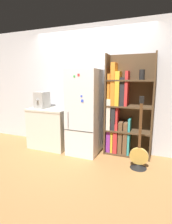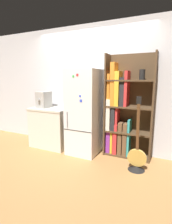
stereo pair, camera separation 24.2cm
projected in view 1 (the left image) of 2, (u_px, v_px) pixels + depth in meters
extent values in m
plane|color=#A87542|center=(82.00, 154.00, 3.55)|extent=(16.00, 16.00, 0.00)
cube|color=silver|center=(91.00, 88.00, 3.74)|extent=(8.00, 0.05, 2.60)
cube|color=silver|center=(85.00, 112.00, 3.51)|extent=(0.60, 0.65, 1.68)
cube|color=#333333|center=(78.00, 131.00, 3.27)|extent=(0.58, 0.01, 0.01)
cube|color=#B2B2B7|center=(68.00, 120.00, 3.29)|extent=(0.02, 0.02, 0.30)
cube|color=red|center=(79.00, 75.00, 3.07)|extent=(0.04, 0.01, 0.04)
cube|color=blue|center=(81.00, 96.00, 3.12)|extent=(0.03, 0.01, 0.03)
cube|color=green|center=(74.00, 76.00, 3.10)|extent=(0.04, 0.01, 0.04)
cube|color=blue|center=(82.00, 101.00, 3.13)|extent=(0.05, 0.01, 0.05)
cube|color=#4C3823|center=(107.00, 105.00, 3.49)|extent=(0.03, 0.32, 1.96)
cube|color=#4C3823|center=(153.00, 108.00, 3.18)|extent=(0.03, 0.32, 1.96)
cube|color=#4C3823|center=(130.00, 106.00, 3.47)|extent=(0.89, 0.03, 1.96)
cube|color=#4C3823|center=(127.00, 154.00, 3.51)|extent=(0.83, 0.29, 0.03)
cube|color=#4C3823|center=(128.00, 131.00, 3.42)|extent=(0.83, 0.29, 0.03)
cube|color=#4C3823|center=(129.00, 107.00, 3.33)|extent=(0.83, 0.29, 0.03)
cube|color=#4C3823|center=(130.00, 81.00, 3.24)|extent=(0.83, 0.29, 0.03)
cube|color=purple|center=(109.00, 136.00, 3.59)|extent=(0.08, 0.21, 0.62)
cube|color=gold|center=(113.00, 134.00, 3.55)|extent=(0.04, 0.22, 0.72)
cube|color=red|center=(116.00, 138.00, 3.53)|extent=(0.08, 0.25, 0.59)
cube|color=brown|center=(121.00, 137.00, 3.49)|extent=(0.08, 0.22, 0.64)
cube|color=brown|center=(126.00, 138.00, 3.46)|extent=(0.08, 0.25, 0.64)
cube|color=teal|center=(129.00, 136.00, 3.42)|extent=(0.04, 0.22, 0.72)
cube|color=silver|center=(110.00, 114.00, 3.49)|extent=(0.08, 0.26, 0.61)
cube|color=#262628|center=(114.00, 112.00, 3.46)|extent=(0.08, 0.26, 0.71)
cube|color=red|center=(118.00, 114.00, 3.44)|extent=(0.04, 0.22, 0.63)
cube|color=orange|center=(110.00, 89.00, 3.41)|extent=(0.05, 0.23, 0.60)
cube|color=orange|center=(114.00, 84.00, 3.36)|extent=(0.08, 0.27, 0.80)
cube|color=gold|center=(118.00, 89.00, 3.34)|extent=(0.08, 0.28, 0.65)
cube|color=#262628|center=(123.00, 92.00, 3.33)|extent=(0.09, 0.23, 0.53)
cube|color=red|center=(127.00, 89.00, 3.29)|extent=(0.05, 0.26, 0.65)
cylinder|color=black|center=(142.00, 75.00, 3.15)|extent=(0.10, 0.10, 0.18)
cube|color=beige|center=(51.00, 128.00, 3.90)|extent=(0.85, 0.62, 0.83)
cube|color=beige|center=(50.00, 109.00, 3.82)|extent=(0.87, 0.64, 0.04)
cube|color=#A5A39E|center=(42.00, 100.00, 3.80)|extent=(0.23, 0.31, 0.35)
cylinder|color=#A5A39E|center=(37.00, 100.00, 3.63)|extent=(0.04, 0.06, 0.04)
cone|color=black|center=(138.00, 166.00, 2.98)|extent=(0.28, 0.28, 0.06)
cylinder|color=gold|center=(139.00, 156.00, 2.95)|extent=(0.31, 0.09, 0.31)
cube|color=brown|center=(140.00, 126.00, 2.78)|extent=(0.04, 0.13, 0.76)
cube|color=black|center=(142.00, 100.00, 2.64)|extent=(0.07, 0.04, 0.11)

